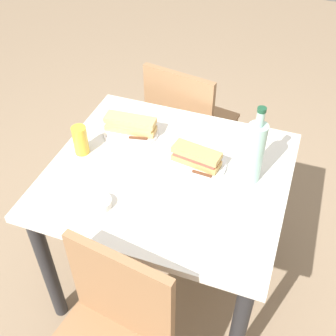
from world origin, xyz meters
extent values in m
plane|color=#8C755B|center=(0.00, 0.00, 0.00)|extent=(8.00, 8.00, 0.00)
cube|color=silver|center=(0.00, 0.00, 0.71)|extent=(0.94, 0.85, 0.03)
cylinder|color=#262628|center=(-0.41, -0.36, 0.35)|extent=(0.06, 0.06, 0.69)
cylinder|color=#262628|center=(0.41, -0.36, 0.35)|extent=(0.06, 0.06, 0.69)
cylinder|color=#262628|center=(-0.41, 0.36, 0.35)|extent=(0.06, 0.06, 0.69)
cylinder|color=#262628|center=(0.41, 0.36, 0.35)|extent=(0.06, 0.06, 0.69)
cube|color=#936B47|center=(-0.03, 0.52, 0.65)|extent=(0.38, 0.09, 0.40)
cylinder|color=#936B47|center=(0.15, 0.50, 0.22)|extent=(0.04, 0.04, 0.43)
cube|color=#936B47|center=(0.10, -0.70, 0.44)|extent=(0.46, 0.46, 0.02)
cube|color=#936B47|center=(0.13, -0.52, 0.65)|extent=(0.38, 0.09, 0.40)
cylinder|color=#936B47|center=(-0.10, -0.85, 0.22)|extent=(0.04, 0.04, 0.43)
cylinder|color=#936B47|center=(0.25, -0.91, 0.22)|extent=(0.04, 0.04, 0.43)
cylinder|color=#936B47|center=(-0.04, -0.50, 0.22)|extent=(0.04, 0.04, 0.43)
cylinder|color=#936B47|center=(0.31, -0.56, 0.22)|extent=(0.04, 0.04, 0.43)
cylinder|color=white|center=(-0.09, -0.07, 0.73)|extent=(0.24, 0.24, 0.01)
cube|color=tan|center=(-0.09, -0.07, 0.75)|extent=(0.20, 0.10, 0.02)
cube|color=#B74C3D|center=(-0.09, -0.07, 0.77)|extent=(0.19, 0.09, 0.02)
cube|color=tan|center=(-0.09, -0.07, 0.79)|extent=(0.20, 0.10, 0.02)
cube|color=silver|center=(-0.05, -0.02, 0.74)|extent=(0.10, 0.02, 0.00)
cube|color=#59331E|center=(-0.14, -0.02, 0.74)|extent=(0.08, 0.02, 0.01)
cylinder|color=white|center=(0.24, -0.18, 0.73)|extent=(0.24, 0.24, 0.01)
cube|color=tan|center=(0.24, -0.18, 0.75)|extent=(0.23, 0.09, 0.02)
cube|color=#DBC66B|center=(0.24, -0.18, 0.77)|extent=(0.21, 0.08, 0.02)
cube|color=tan|center=(0.24, -0.18, 0.79)|extent=(0.23, 0.09, 0.02)
cube|color=silver|center=(0.27, -0.12, 0.74)|extent=(0.10, 0.03, 0.00)
cube|color=#59331E|center=(0.19, -0.14, 0.74)|extent=(0.08, 0.03, 0.01)
cylinder|color=#99C6B7|center=(-0.31, -0.07, 0.85)|extent=(0.07, 0.07, 0.26)
cylinder|color=#99C6B7|center=(-0.31, -0.07, 1.01)|extent=(0.03, 0.03, 0.06)
cylinder|color=#19472D|center=(-0.31, -0.07, 1.05)|extent=(0.03, 0.03, 0.02)
cylinder|color=gold|center=(0.38, 0.01, 0.79)|extent=(0.06, 0.06, 0.13)
cylinder|color=silver|center=(0.17, 0.26, 0.74)|extent=(0.08, 0.08, 0.03)
cube|color=white|center=(-0.18, 0.27, 0.72)|extent=(0.18, 0.18, 0.00)
camera|label=1|loc=(-0.42, 1.16, 1.89)|focal=45.58mm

